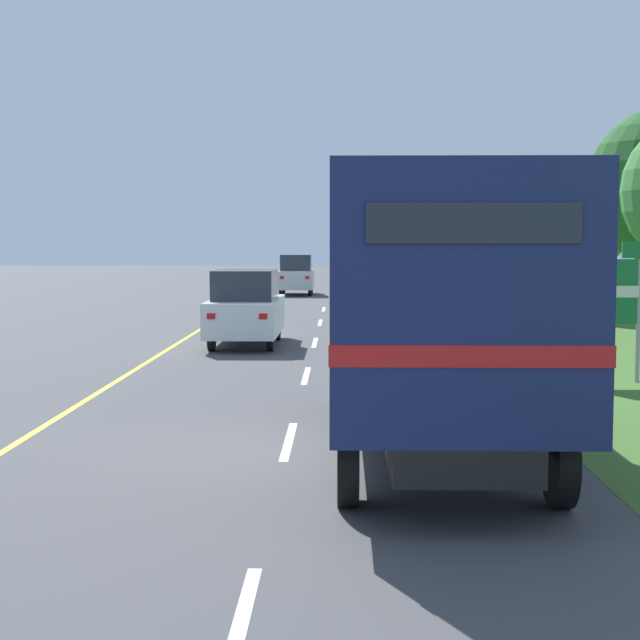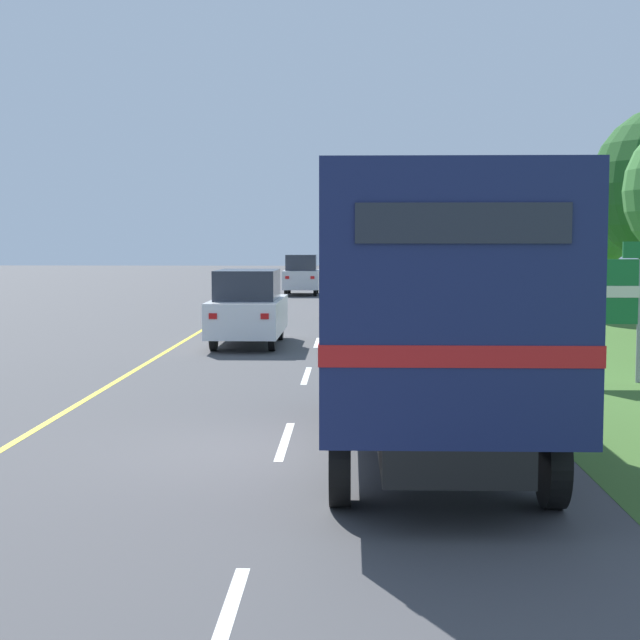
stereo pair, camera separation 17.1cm
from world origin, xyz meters
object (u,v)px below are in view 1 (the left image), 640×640
Objects in this scene: horse_trailer_truck at (434,304)px; roadside_tree_far at (589,226)px; lead_car_white at (246,308)px; highway_sign at (604,294)px; lead_car_silver_ahead at (296,275)px; lead_car_white_ahead at (373,286)px.

horse_trailer_truck is 1.65× the size of roadside_tree_far.
highway_sign is (7.63, -6.66, 0.71)m from lead_car_white.
lead_car_silver_ahead is at bearing 125.01° from roadside_tree_far.
highway_sign is (7.44, -31.45, 0.68)m from lead_car_silver_ahead.
lead_car_silver_ahead is 0.84× the size of roadside_tree_far.
lead_car_white_ahead is 8.28m from roadside_tree_far.
lead_car_white_ahead is 1.65× the size of highway_sign.
horse_trailer_truck reaches higher than lead_car_white.
lead_car_silver_ahead is 19.39m from roadside_tree_far.
roadside_tree_far reaches higher than lead_car_white.
lead_car_white is 10.15m from highway_sign.
horse_trailer_truck is 38.37m from lead_car_silver_ahead.
lead_car_white_ahead reaches higher than lead_car_white.
lead_car_silver_ahead is at bearing 89.55° from lead_car_white.
lead_car_white_ahead is 13.58m from lead_car_silver_ahead.
lead_car_white_ahead is at bearing 102.02° from highway_sign.
horse_trailer_truck is 1.74× the size of lead_car_white.
lead_car_silver_ahead is 1.46× the size of highway_sign.
horse_trailer_truck is at bearing -108.61° from roadside_tree_far.
lead_car_white_ahead is at bearing 72.29° from lead_car_white.
horse_trailer_truck is 23.70m from roadside_tree_far.
lead_car_white is 0.95× the size of roadside_tree_far.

